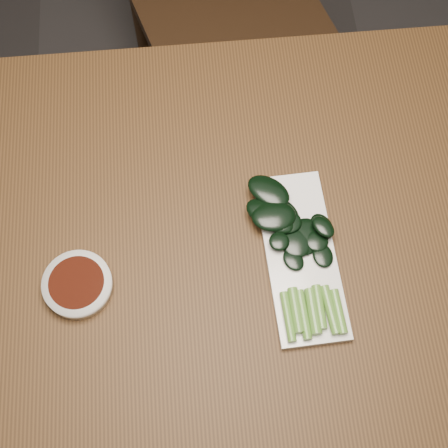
# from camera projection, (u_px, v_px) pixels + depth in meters

# --- Properties ---
(ground) EXTENTS (6.00, 6.00, 0.00)m
(ground) POSITION_uv_depth(u_px,v_px,m) (226.00, 331.00, 1.76)
(ground) COLOR #2A2828
(ground) RESTS_ON ground
(table) EXTENTS (1.40, 0.80, 0.75)m
(table) POSITION_uv_depth(u_px,v_px,m) (227.00, 243.00, 1.14)
(table) COLOR #442A13
(table) RESTS_ON ground
(sauce_bowl) EXTENTS (0.11, 0.11, 0.03)m
(sauce_bowl) POSITION_uv_depth(u_px,v_px,m) (78.00, 285.00, 1.02)
(sauce_bowl) COLOR white
(sauce_bowl) RESTS_ON table
(serving_plate) EXTENTS (0.13, 0.31, 0.01)m
(serving_plate) POSITION_uv_depth(u_px,v_px,m) (300.00, 256.00, 1.05)
(serving_plate) COLOR white
(serving_plate) RESTS_ON table
(gai_lan) EXTENTS (0.16, 0.30, 0.03)m
(gai_lan) POSITION_uv_depth(u_px,v_px,m) (291.00, 241.00, 1.04)
(gai_lan) COLOR #598F31
(gai_lan) RESTS_ON serving_plate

